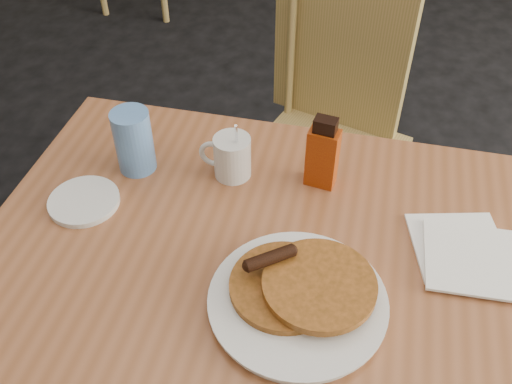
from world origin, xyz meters
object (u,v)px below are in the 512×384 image
at_px(main_table, 287,268).
at_px(syrup_bottle, 323,154).
at_px(pancake_plate, 299,295).
at_px(coffee_mug, 231,156).
at_px(blue_tumbler, 134,141).
at_px(chair_main_far, 331,113).

height_order(main_table, syrup_bottle, syrup_bottle).
bearing_deg(pancake_plate, coffee_mug, 124.04).
bearing_deg(main_table, coffee_mug, 130.09).
bearing_deg(main_table, syrup_bottle, 82.66).
bearing_deg(pancake_plate, syrup_bottle, 92.12).
bearing_deg(blue_tumbler, pancake_plate, -33.76).
bearing_deg(main_table, blue_tumbler, 155.60).
height_order(chair_main_far, syrup_bottle, chair_main_far).
distance_m(pancake_plate, coffee_mug, 0.35).
distance_m(chair_main_far, pancake_plate, 0.87).
bearing_deg(chair_main_far, pancake_plate, -70.74).
distance_m(main_table, chair_main_far, 0.76).
distance_m(coffee_mug, blue_tumbler, 0.20).
xyz_separation_m(chair_main_far, syrup_bottle, (0.03, -0.53, 0.28)).
height_order(main_table, chair_main_far, chair_main_far).
height_order(syrup_bottle, blue_tumbler, syrup_bottle).
relative_size(chair_main_far, syrup_bottle, 5.68).
xyz_separation_m(main_table, chair_main_far, (-0.01, 0.74, -0.16)).
relative_size(coffee_mug, blue_tumbler, 1.04).
xyz_separation_m(chair_main_far, coffee_mug, (-0.15, -0.55, 0.25)).
relative_size(main_table, blue_tumbler, 8.67).
bearing_deg(syrup_bottle, pancake_plate, -80.03).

